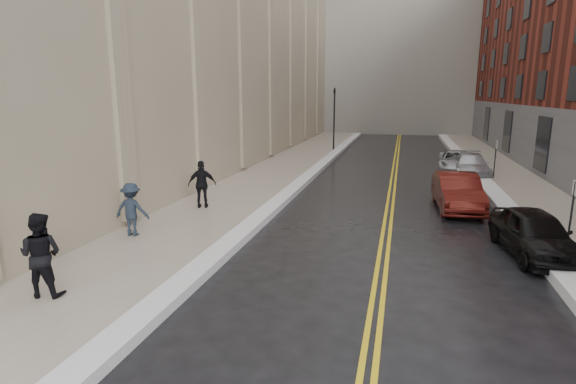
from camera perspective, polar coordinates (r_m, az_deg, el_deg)
The scene contains 17 objects.
ground at distance 8.67m, azimuth -8.00°, elevation -20.80°, with size 160.00×160.00×0.00m, color black.
sidewalk_left at distance 24.30m, azimuth -3.64°, elevation 1.30°, with size 4.00×64.00×0.15m, color gray.
sidewalk_right at distance 23.95m, azimuth 28.80°, elevation -0.39°, with size 3.00×64.00×0.15m, color gray.
lane_stripe_a at distance 23.18m, azimuth 12.78°, elevation 0.29°, with size 0.12×64.00×0.01m, color gold.
lane_stripe_b at distance 23.17m, azimuth 13.37°, elevation 0.26°, with size 0.12×64.00×0.01m, color gold.
snow_ridge_left at distance 23.69m, azimuth 1.66°, elevation 1.17°, with size 0.70×60.80×0.26m, color white.
snow_ridge_right at distance 23.53m, azimuth 24.47°, elevation 0.02°, with size 0.85×60.80×0.30m, color white.
traffic_signal at distance 37.12m, azimuth 5.89°, elevation 9.77°, with size 0.18×0.15×5.20m.
parking_sign_near at distance 15.88m, azimuth 32.37°, elevation -1.85°, with size 0.06×0.35×2.23m.
parking_sign_far at distance 27.36m, azimuth 24.83°, elevation 4.15°, with size 0.06×0.35×2.23m.
car_black at distance 15.20m, azimuth 28.79°, elevation -4.61°, with size 1.64×4.07×1.39m, color black.
car_maroon at distance 19.96m, azimuth 20.69°, elevation 0.07°, with size 1.59×4.57×1.50m, color #4C120D.
car_silver_near at distance 28.16m, azimuth 22.19°, elevation 3.15°, with size 1.86×4.57×1.33m, color #B0B2B8.
car_silver_far at distance 29.60m, azimuth 20.57°, elevation 3.65°, with size 2.14×4.64×1.29m, color #A5A7AE.
pedestrian_a at distance 11.78m, azimuth -28.90°, elevation -6.98°, with size 0.96×0.75×1.98m, color black.
pedestrian_b at distance 15.56m, azimuth -19.23°, elevation -2.10°, with size 1.13×0.65×1.75m, color #1B2431.
pedestrian_c at distance 18.62m, azimuth -10.85°, elevation 0.97°, with size 1.14×0.47×1.94m, color black.
Camera 1 is at (2.87, -6.68, 4.73)m, focal length 28.00 mm.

